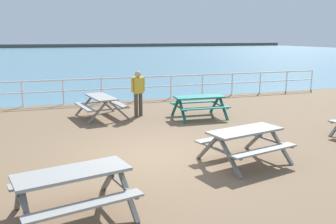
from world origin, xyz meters
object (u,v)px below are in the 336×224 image
picnic_table_near_left (245,138)px  picnic_table_near_right (73,182)px  visitor (138,91)px  picnic_table_far_right (199,101)px  picnic_table_far_left (101,101)px

picnic_table_near_left → picnic_table_near_right: (-3.98, -1.36, 0.00)m
visitor → picnic_table_near_right: bearing=149.5°
picnic_table_near_left → picnic_table_far_right: same height
picnic_table_near_right → visitor: visitor is taller
picnic_table_far_left → picnic_table_far_right: bearing=-118.4°
picnic_table_far_left → visitor: bearing=-109.3°
picnic_table_near_right → picnic_table_far_right: (4.92, 6.03, 0.00)m
visitor → picnic_table_far_right: bearing=-122.5°
picnic_table_near_left → visitor: visitor is taller
picnic_table_near_left → picnic_table_far_right: (0.94, 4.68, 0.00)m
picnic_table_near_right → picnic_table_far_left: same height
picnic_table_near_right → visitor: 7.54m
picnic_table_far_right → visitor: visitor is taller
picnic_table_far_left → picnic_table_far_right: same height
picnic_table_far_right → visitor: 2.27m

